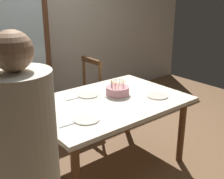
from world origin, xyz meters
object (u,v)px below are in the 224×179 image
object	(u,v)px
birthday_cake	(117,91)
chair_spindle_back	(82,98)
dining_table	(108,108)
person_celebrant	(27,172)
plate_far_side	(88,95)
plate_near_celebrant	(87,119)
plate_near_guest	(157,96)
china_cabinet	(4,58)

from	to	relation	value
birthday_cake	chair_spindle_back	distance (m)	0.87
dining_table	birthday_cake	size ratio (longest dim) A/B	5.40
dining_table	person_celebrant	distance (m)	1.47
plate_far_side	person_celebrant	size ratio (longest dim) A/B	0.14
plate_near_celebrant	person_celebrant	xyz separation A→B (m)	(-0.76, -0.61, 0.17)
plate_near_guest	chair_spindle_back	bearing A→B (deg)	101.66
dining_table	birthday_cake	xyz separation A→B (m)	(0.16, 0.04, 0.13)
plate_near_guest	birthday_cake	bearing A→B (deg)	137.30
plate_near_celebrant	dining_table	bearing A→B (deg)	29.48
plate_far_side	china_cabinet	size ratio (longest dim) A/B	0.12
plate_near_celebrant	plate_near_guest	world-z (taller)	same
birthday_cake	chair_spindle_back	world-z (taller)	chair_spindle_back
plate_near_guest	chair_spindle_back	xyz separation A→B (m)	(-0.22, 1.08, -0.29)
birthday_cake	plate_far_side	world-z (taller)	birthday_cake
dining_table	plate_near_celebrant	distance (m)	0.49
china_cabinet	plate_far_side	bearing A→B (deg)	-74.09
plate_near_guest	china_cabinet	world-z (taller)	china_cabinet
china_cabinet	chair_spindle_back	bearing A→B (deg)	-46.31
plate_far_side	plate_near_guest	distance (m)	0.71
plate_near_celebrant	plate_far_side	world-z (taller)	same
birthday_cake	plate_far_side	distance (m)	0.30
birthday_cake	plate_near_celebrant	distance (m)	0.63
chair_spindle_back	person_celebrant	size ratio (longest dim) A/B	0.59
plate_near_celebrant	chair_spindle_back	size ratio (longest dim) A/B	0.23
person_celebrant	china_cabinet	distance (m)	2.50
chair_spindle_back	birthday_cake	bearing A→B (deg)	-95.41
chair_spindle_back	person_celebrant	world-z (taller)	person_celebrant
plate_near_guest	plate_near_celebrant	bearing A→B (deg)	180.00
dining_table	plate_far_side	size ratio (longest dim) A/B	6.87
plate_near_guest	person_celebrant	xyz separation A→B (m)	(-1.63, -0.61, 0.17)
birthday_cake	plate_far_side	xyz separation A→B (m)	(-0.23, 0.19, -0.04)
chair_spindle_back	dining_table	bearing A→B (deg)	-105.35
chair_spindle_back	china_cabinet	distance (m)	1.11
chair_spindle_back	china_cabinet	world-z (taller)	china_cabinet
birthday_cake	person_celebrant	bearing A→B (deg)	-146.51
plate_near_guest	person_celebrant	distance (m)	1.75
plate_far_side	birthday_cake	bearing A→B (deg)	-40.17
dining_table	plate_near_celebrant	size ratio (longest dim) A/B	6.87
birthday_cake	china_cabinet	bearing A→B (deg)	111.83
dining_table	person_celebrant	bearing A→B (deg)	-144.45
birthday_cake	china_cabinet	world-z (taller)	china_cabinet
china_cabinet	dining_table	bearing A→B (deg)	-73.80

